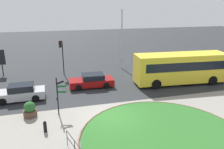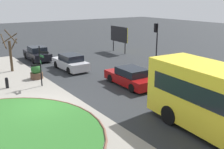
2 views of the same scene
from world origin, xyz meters
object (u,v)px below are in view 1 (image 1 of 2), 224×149
at_px(car_near_lane, 20,93).
at_px(planter_near_signpost, 30,110).
at_px(traffic_light_near, 61,50).
at_px(car_trailing, 92,81).
at_px(lamppost_tall, 122,38).
at_px(bus_yellow, 181,68).
at_px(bollard_foreground, 45,127).
at_px(signpost_directional, 59,94).

height_order(car_near_lane, planter_near_signpost, car_near_lane).
bearing_deg(traffic_light_near, car_trailing, 122.33).
relative_size(car_near_lane, lamppost_tall, 0.57).
height_order(bus_yellow, lamppost_tall, lamppost_tall).
xyz_separation_m(bollard_foreground, car_trailing, (4.51, 7.67, 0.22)).
bearing_deg(car_near_lane, lamppost_tall, -148.31).
distance_m(signpost_directional, planter_near_signpost, 2.49).
distance_m(bus_yellow, traffic_light_near, 13.47).
bearing_deg(car_near_lane, planter_near_signpost, 105.45).
relative_size(bollard_foreground, traffic_light_near, 0.20).
xyz_separation_m(signpost_directional, traffic_light_near, (0.86, 10.40, 1.27)).
bearing_deg(traffic_light_near, signpost_directional, 89.80).
height_order(signpost_directional, planter_near_signpost, signpost_directional).
bearing_deg(car_trailing, bollard_foreground, 61.65).
bearing_deg(car_trailing, signpost_directional, 59.83).
bearing_deg(bollard_foreground, signpost_directional, 64.42).
distance_m(car_near_lane, traffic_light_near, 8.04).
xyz_separation_m(bollard_foreground, traffic_light_near, (1.91, 12.60, 2.57)).
height_order(signpost_directional, traffic_light_near, traffic_light_near).
bearing_deg(traffic_light_near, bus_yellow, 156.41).
bearing_deg(lamppost_tall, car_trailing, -130.85).
height_order(car_trailing, lamppost_tall, lamppost_tall).
relative_size(bus_yellow, planter_near_signpost, 8.21).
bearing_deg(lamppost_tall, bus_yellow, -59.47).
distance_m(car_trailing, lamppost_tall, 8.36).
bearing_deg(planter_near_signpost, traffic_light_near, 73.28).
height_order(lamppost_tall, planter_near_signpost, lamppost_tall).
xyz_separation_m(bus_yellow, car_trailing, (-9.23, 1.39, -1.08)).
xyz_separation_m(bus_yellow, planter_near_signpost, (-14.84, -3.73, -1.17)).
bearing_deg(car_near_lane, bollard_foreground, 108.60).
distance_m(bus_yellow, lamppost_tall, 8.64).
bearing_deg(planter_near_signpost, bollard_foreground, -66.50).
bearing_deg(lamppost_tall, bollard_foreground, -125.24).
distance_m(car_near_lane, planter_near_signpost, 3.64).
xyz_separation_m(car_near_lane, car_trailing, (6.63, 1.62, -0.03)).
xyz_separation_m(bollard_foreground, planter_near_signpost, (-1.11, 2.55, 0.12)).
height_order(traffic_light_near, planter_near_signpost, traffic_light_near).
distance_m(car_near_lane, car_trailing, 6.83).
height_order(bollard_foreground, traffic_light_near, traffic_light_near).
relative_size(bus_yellow, lamppost_tall, 1.31).
bearing_deg(traffic_light_near, bollard_foreground, 85.91).
bearing_deg(signpost_directional, car_trailing, 57.75).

